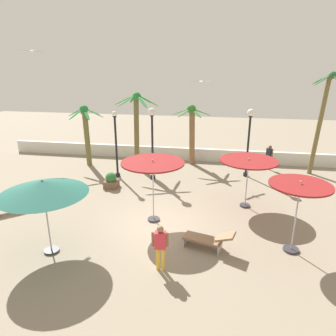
{
  "coord_description": "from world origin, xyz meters",
  "views": [
    {
      "loc": [
        2.53,
        -11.19,
        6.38
      ],
      "look_at": [
        0.0,
        3.25,
        1.4
      ],
      "focal_mm": 32.94,
      "sensor_mm": 36.0,
      "label": 1
    }
  ],
  "objects_px": {
    "seagull_0": "(201,82)",
    "lamp_post_2": "(116,141)",
    "palm_tree_3": "(86,128)",
    "guest_1": "(160,244)",
    "patio_umbrella_3": "(249,163)",
    "palm_tree_0": "(322,114)",
    "patio_umbrella_2": "(299,192)",
    "lounge_chair_2": "(209,239)",
    "patio_umbrella_1": "(43,188)",
    "palm_tree_1": "(137,121)",
    "planter": "(111,181)",
    "lounge_chair_0": "(5,205)",
    "lamp_post_0": "(249,132)",
    "seagull_1": "(32,51)",
    "lamp_post_1": "(152,132)",
    "guest_0": "(269,155)",
    "patio_umbrella_0": "(153,166)",
    "palm_tree_2": "(192,127)"
  },
  "relations": [
    {
      "from": "patio_umbrella_0",
      "to": "guest_0",
      "type": "bearing_deg",
      "value": 53.93
    },
    {
      "from": "lamp_post_2",
      "to": "lounge_chair_2",
      "type": "height_order",
      "value": "lamp_post_2"
    },
    {
      "from": "palm_tree_2",
      "to": "seagull_1",
      "type": "bearing_deg",
      "value": -137.33
    },
    {
      "from": "lamp_post_0",
      "to": "guest_0",
      "type": "height_order",
      "value": "lamp_post_0"
    },
    {
      "from": "palm_tree_0",
      "to": "seagull_1",
      "type": "relative_size",
      "value": 5.45
    },
    {
      "from": "patio_umbrella_2",
      "to": "guest_0",
      "type": "height_order",
      "value": "patio_umbrella_2"
    },
    {
      "from": "lamp_post_2",
      "to": "lamp_post_1",
      "type": "bearing_deg",
      "value": -1.26
    },
    {
      "from": "seagull_0",
      "to": "guest_0",
      "type": "bearing_deg",
      "value": 3.8
    },
    {
      "from": "palm_tree_0",
      "to": "seagull_1",
      "type": "xyz_separation_m",
      "value": [
        -14.24,
        -5.53,
        3.27
      ]
    },
    {
      "from": "guest_0",
      "to": "planter",
      "type": "relative_size",
      "value": 1.84
    },
    {
      "from": "lamp_post_1",
      "to": "patio_umbrella_3",
      "type": "bearing_deg",
      "value": -28.86
    },
    {
      "from": "patio_umbrella_2",
      "to": "patio_umbrella_3",
      "type": "bearing_deg",
      "value": 112.31
    },
    {
      "from": "palm_tree_0",
      "to": "lamp_post_0",
      "type": "relative_size",
      "value": 1.5
    },
    {
      "from": "palm_tree_3",
      "to": "lounge_chair_0",
      "type": "height_order",
      "value": "palm_tree_3"
    },
    {
      "from": "seagull_1",
      "to": "lamp_post_1",
      "type": "bearing_deg",
      "value": 31.37
    },
    {
      "from": "seagull_0",
      "to": "lamp_post_2",
      "type": "bearing_deg",
      "value": -150.15
    },
    {
      "from": "guest_0",
      "to": "guest_1",
      "type": "xyz_separation_m",
      "value": [
        -4.77,
        -11.06,
        0.02
      ]
    },
    {
      "from": "guest_0",
      "to": "seagull_1",
      "type": "relative_size",
      "value": 1.42
    },
    {
      "from": "patio_umbrella_0",
      "to": "lamp_post_1",
      "type": "distance_m",
      "value": 5.01
    },
    {
      "from": "lamp_post_0",
      "to": "patio_umbrella_1",
      "type": "bearing_deg",
      "value": -128.47
    },
    {
      "from": "palm_tree_0",
      "to": "patio_umbrella_3",
      "type": "bearing_deg",
      "value": -129.05
    },
    {
      "from": "planter",
      "to": "lamp_post_1",
      "type": "bearing_deg",
      "value": 40.56
    },
    {
      "from": "patio_umbrella_3",
      "to": "planter",
      "type": "xyz_separation_m",
      "value": [
        -7.0,
        1.13,
        -1.76
      ]
    },
    {
      "from": "seagull_0",
      "to": "planter",
      "type": "xyz_separation_m",
      "value": [
        -4.37,
        -4.34,
        -4.97
      ]
    },
    {
      "from": "palm_tree_3",
      "to": "guest_1",
      "type": "relative_size",
      "value": 2.47
    },
    {
      "from": "palm_tree_3",
      "to": "palm_tree_0",
      "type": "bearing_deg",
      "value": 2.92
    },
    {
      "from": "patio_umbrella_2",
      "to": "planter",
      "type": "height_order",
      "value": "patio_umbrella_2"
    },
    {
      "from": "patio_umbrella_2",
      "to": "lamp_post_2",
      "type": "relative_size",
      "value": 0.69
    },
    {
      "from": "palm_tree_3",
      "to": "lounge_chair_2",
      "type": "bearing_deg",
      "value": -45.7
    },
    {
      "from": "patio_umbrella_2",
      "to": "lounge_chair_2",
      "type": "relative_size",
      "value": 1.41
    },
    {
      "from": "lamp_post_0",
      "to": "seagull_1",
      "type": "bearing_deg",
      "value": -156.69
    },
    {
      "from": "palm_tree_1",
      "to": "palm_tree_3",
      "type": "xyz_separation_m",
      "value": [
        -3.37,
        0.01,
        -0.52
      ]
    },
    {
      "from": "patio_umbrella_3",
      "to": "palm_tree_0",
      "type": "distance_m",
      "value": 7.12
    },
    {
      "from": "palm_tree_3",
      "to": "patio_umbrella_3",
      "type": "bearing_deg",
      "value": -25.42
    },
    {
      "from": "patio_umbrella_1",
      "to": "planter",
      "type": "bearing_deg",
      "value": 89.6
    },
    {
      "from": "lounge_chair_2",
      "to": "guest_1",
      "type": "distance_m",
      "value": 2.15
    },
    {
      "from": "patio_umbrella_0",
      "to": "patio_umbrella_3",
      "type": "distance_m",
      "value": 4.47
    },
    {
      "from": "seagull_0",
      "to": "lamp_post_1",
      "type": "bearing_deg",
      "value": -132.23
    },
    {
      "from": "patio_umbrella_1",
      "to": "lamp_post_1",
      "type": "height_order",
      "value": "lamp_post_1"
    },
    {
      "from": "palm_tree_3",
      "to": "lamp_post_0",
      "type": "distance_m",
      "value": 10.14
    },
    {
      "from": "palm_tree_0",
      "to": "lounge_chair_0",
      "type": "height_order",
      "value": "palm_tree_0"
    },
    {
      "from": "patio_umbrella_1",
      "to": "palm_tree_3",
      "type": "relative_size",
      "value": 0.76
    },
    {
      "from": "palm_tree_0",
      "to": "palm_tree_3",
      "type": "relative_size",
      "value": 1.52
    },
    {
      "from": "patio_umbrella_1",
      "to": "palm_tree_1",
      "type": "bearing_deg",
      "value": 86.61
    },
    {
      "from": "lamp_post_2",
      "to": "planter",
      "type": "relative_size",
      "value": 4.57
    },
    {
      "from": "patio_umbrella_0",
      "to": "palm_tree_3",
      "type": "relative_size",
      "value": 0.7
    },
    {
      "from": "lamp_post_1",
      "to": "planter",
      "type": "height_order",
      "value": "lamp_post_1"
    },
    {
      "from": "lamp_post_1",
      "to": "guest_0",
      "type": "distance_m",
      "value": 7.67
    },
    {
      "from": "planter",
      "to": "lounge_chair_2",
      "type": "bearing_deg",
      "value": -42.27
    },
    {
      "from": "palm_tree_0",
      "to": "lamp_post_0",
      "type": "xyz_separation_m",
      "value": [
        -4.09,
        -1.17,
        -0.99
      ]
    }
  ]
}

